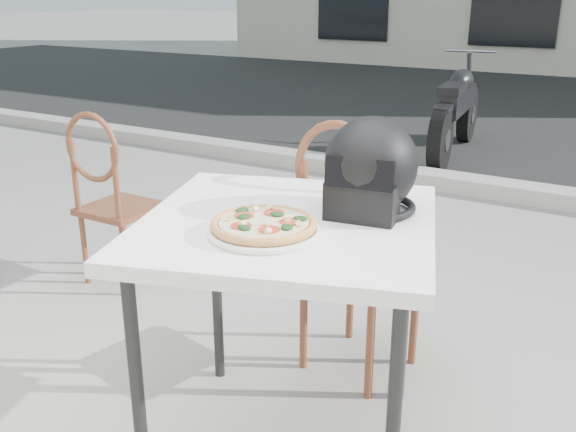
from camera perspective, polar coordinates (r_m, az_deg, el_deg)
The scene contains 10 objects.
ground at distance 2.63m, azimuth 0.68°, elevation -15.26°, with size 80.00×80.00×0.00m, color gray.
street_asphalt at distance 9.06m, azimuth 23.78°, elevation 8.28°, with size 30.00×8.00×0.00m, color black.
curb at distance 5.20m, azimuth 17.58°, elevation 2.42°, with size 30.00×0.25×0.12m, color #98968E.
cafe_table_main at distance 1.99m, azimuth -0.03°, elevation -2.27°, with size 1.12×1.12×0.84m.
plate at distance 1.83m, azimuth -2.15°, elevation -1.36°, with size 0.41×0.41×0.02m.
pizza at distance 1.82m, azimuth -2.15°, elevation -0.69°, with size 0.37×0.37×0.04m.
helmet at distance 2.00m, azimuth 7.29°, elevation 4.00°, with size 0.33×0.34×0.30m.
cafe_chair_main at distance 2.48m, azimuth 5.67°, elevation -2.03°, with size 0.48×0.48×1.07m.
cafe_chair_side at distance 3.43m, azimuth -15.60°, elevation 2.22°, with size 0.36×0.36×0.95m.
motorcycle at distance 6.32m, azimuth 14.73°, elevation 8.96°, with size 0.50×1.92×0.96m.
Camera 1 is at (1.08, -1.87, 1.50)m, focal length 40.00 mm.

